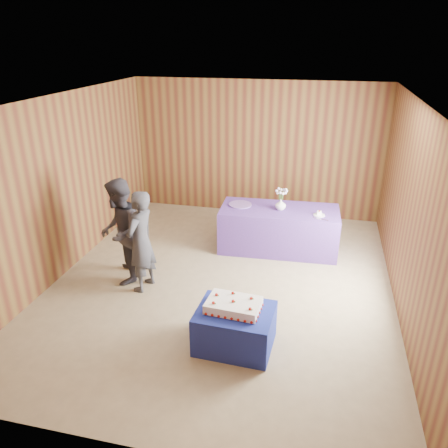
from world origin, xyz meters
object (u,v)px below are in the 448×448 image
(cake_table, at_px, (235,328))
(sheet_cake, at_px, (234,305))
(serving_table, at_px, (279,229))
(vase, at_px, (281,205))
(guest_left, at_px, (141,242))
(guest_right, at_px, (120,232))

(cake_table, bearing_deg, sheet_cake, 136.81)
(serving_table, relative_size, vase, 10.75)
(sheet_cake, height_order, guest_left, guest_left)
(guest_left, xyz_separation_m, guest_right, (-0.39, 0.16, 0.04))
(cake_table, xyz_separation_m, guest_left, (-1.59, 0.99, 0.51))
(guest_left, bearing_deg, guest_right, -102.01)
(cake_table, xyz_separation_m, sheet_cake, (-0.02, 0.03, 0.31))
(sheet_cake, relative_size, vase, 3.67)
(cake_table, relative_size, serving_table, 0.45)
(guest_right, bearing_deg, cake_table, 41.89)
(guest_right, bearing_deg, serving_table, 108.07)
(serving_table, distance_m, vase, 0.47)
(vase, distance_m, guest_left, 2.49)
(cake_table, xyz_separation_m, guest_right, (-1.98, 1.15, 0.55))
(serving_table, distance_m, guest_left, 2.53)
(vase, bearing_deg, serving_table, 121.83)
(serving_table, height_order, guest_right, guest_right)
(sheet_cake, distance_m, guest_left, 1.85)
(serving_table, xyz_separation_m, guest_left, (-1.79, -1.74, 0.38))
(serving_table, height_order, sheet_cake, serving_table)
(sheet_cake, bearing_deg, serving_table, 89.49)
(guest_left, bearing_deg, serving_table, 144.13)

